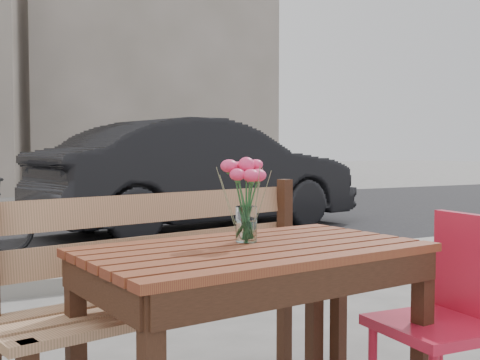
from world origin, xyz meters
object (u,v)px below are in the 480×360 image
Objects in this scene: main_table at (254,279)px; main_vase at (246,189)px; red_chair at (453,308)px; parked_car at (201,175)px.

main_table is 0.33m from main_vase.
red_chair is 2.66× the size of main_vase.
red_chair is 0.19× the size of parked_car.
red_chair is (0.72, -0.25, -0.13)m from main_table.
parked_car reaches higher than main_vase.
main_table is 4.06× the size of main_vase.
red_chair is 0.90m from main_vase.
main_vase reaches higher than main_table.
main_vase is 0.07× the size of parked_car.
parked_car reaches higher than main_table.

